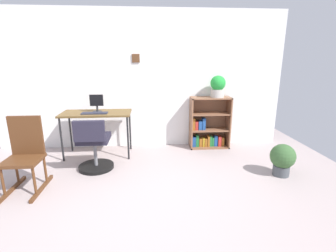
{
  "coord_description": "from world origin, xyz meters",
  "views": [
    {
      "loc": [
        0.16,
        -2.38,
        1.6
      ],
      "look_at": [
        0.43,
        1.27,
        0.6
      ],
      "focal_mm": 26.29,
      "sensor_mm": 36.0,
      "label": 1
    }
  ],
  "objects_px": {
    "rocking_chair": "(25,154)",
    "potted_plant_floor": "(283,158)",
    "potted_plant_on_shelf": "(218,86)",
    "bookshelf_low": "(208,125)",
    "monitor": "(97,103)",
    "keyboard": "(95,113)",
    "office_chair": "(94,148)",
    "desk": "(96,116)"
  },
  "relations": [
    {
      "from": "keyboard",
      "to": "potted_plant_floor",
      "type": "height_order",
      "value": "keyboard"
    },
    {
      "from": "monitor",
      "to": "rocking_chair",
      "type": "relative_size",
      "value": 0.31
    },
    {
      "from": "monitor",
      "to": "office_chair",
      "type": "height_order",
      "value": "monitor"
    },
    {
      "from": "potted_plant_floor",
      "to": "rocking_chair",
      "type": "bearing_deg",
      "value": -178.59
    },
    {
      "from": "office_chair",
      "to": "bookshelf_low",
      "type": "height_order",
      "value": "bookshelf_low"
    },
    {
      "from": "office_chair",
      "to": "potted_plant_floor",
      "type": "relative_size",
      "value": 1.75
    },
    {
      "from": "monitor",
      "to": "office_chair",
      "type": "bearing_deg",
      "value": -85.65
    },
    {
      "from": "keyboard",
      "to": "bookshelf_low",
      "type": "distance_m",
      "value": 2.03
    },
    {
      "from": "monitor",
      "to": "potted_plant_floor",
      "type": "distance_m",
      "value": 2.98
    },
    {
      "from": "potted_plant_floor",
      "to": "bookshelf_low",
      "type": "bearing_deg",
      "value": 121.45
    },
    {
      "from": "desk",
      "to": "bookshelf_low",
      "type": "distance_m",
      "value": 2.0
    },
    {
      "from": "rocking_chair",
      "to": "keyboard",
      "type": "bearing_deg",
      "value": 55.16
    },
    {
      "from": "office_chair",
      "to": "bookshelf_low",
      "type": "distance_m",
      "value": 2.1
    },
    {
      "from": "potted_plant_on_shelf",
      "to": "potted_plant_floor",
      "type": "xyz_separation_m",
      "value": [
        0.64,
        -1.21,
        -0.88
      ]
    },
    {
      "from": "keyboard",
      "to": "rocking_chair",
      "type": "relative_size",
      "value": 0.44
    },
    {
      "from": "bookshelf_low",
      "to": "potted_plant_floor",
      "type": "xyz_separation_m",
      "value": [
        0.77,
        -1.26,
        -0.16
      ]
    },
    {
      "from": "keyboard",
      "to": "potted_plant_on_shelf",
      "type": "xyz_separation_m",
      "value": [
        2.09,
        0.32,
        0.38
      ]
    },
    {
      "from": "monitor",
      "to": "potted_plant_on_shelf",
      "type": "distance_m",
      "value": 2.1
    },
    {
      "from": "desk",
      "to": "bookshelf_low",
      "type": "bearing_deg",
      "value": 8.0
    },
    {
      "from": "bookshelf_low",
      "to": "potted_plant_floor",
      "type": "height_order",
      "value": "bookshelf_low"
    },
    {
      "from": "potted_plant_on_shelf",
      "to": "bookshelf_low",
      "type": "bearing_deg",
      "value": 157.97
    },
    {
      "from": "rocking_chair",
      "to": "office_chair",
      "type": "bearing_deg",
      "value": 31.92
    },
    {
      "from": "keyboard",
      "to": "bookshelf_low",
      "type": "height_order",
      "value": "bookshelf_low"
    },
    {
      "from": "desk",
      "to": "rocking_chair",
      "type": "xyz_separation_m",
      "value": [
        -0.68,
        -1.07,
        -0.22
      ]
    },
    {
      "from": "bookshelf_low",
      "to": "potted_plant_floor",
      "type": "bearing_deg",
      "value": -58.55
    },
    {
      "from": "keyboard",
      "to": "desk",
      "type": "bearing_deg",
      "value": 87.58
    },
    {
      "from": "potted_plant_floor",
      "to": "keyboard",
      "type": "bearing_deg",
      "value": 162.09
    },
    {
      "from": "office_chair",
      "to": "rocking_chair",
      "type": "distance_m",
      "value": 0.88
    },
    {
      "from": "rocking_chair",
      "to": "potted_plant_floor",
      "type": "height_order",
      "value": "rocking_chair"
    },
    {
      "from": "keyboard",
      "to": "potted_plant_floor",
      "type": "distance_m",
      "value": 2.92
    },
    {
      "from": "potted_plant_on_shelf",
      "to": "rocking_chair",
      "type": "bearing_deg",
      "value": -155.0
    },
    {
      "from": "potted_plant_floor",
      "to": "monitor",
      "type": "bearing_deg",
      "value": 159.42
    },
    {
      "from": "potted_plant_floor",
      "to": "potted_plant_on_shelf",
      "type": "bearing_deg",
      "value": 117.94
    },
    {
      "from": "keyboard",
      "to": "rocking_chair",
      "type": "xyz_separation_m",
      "value": [
        -0.67,
        -0.97,
        -0.29
      ]
    },
    {
      "from": "monitor",
      "to": "potted_plant_floor",
      "type": "xyz_separation_m",
      "value": [
        2.72,
        -1.02,
        -0.64
      ]
    },
    {
      "from": "rocking_chair",
      "to": "desk",
      "type": "bearing_deg",
      "value": 57.61
    },
    {
      "from": "bookshelf_low",
      "to": "potted_plant_on_shelf",
      "type": "distance_m",
      "value": 0.74
    },
    {
      "from": "office_chair",
      "to": "rocking_chair",
      "type": "relative_size",
      "value": 0.87
    },
    {
      "from": "office_chair",
      "to": "potted_plant_floor",
      "type": "bearing_deg",
      "value": -8.02
    },
    {
      "from": "keyboard",
      "to": "bookshelf_low",
      "type": "xyz_separation_m",
      "value": [
        1.96,
        0.38,
        -0.34
      ]
    },
    {
      "from": "office_chair",
      "to": "potted_plant_floor",
      "type": "distance_m",
      "value": 2.7
    },
    {
      "from": "rocking_chair",
      "to": "potted_plant_floor",
      "type": "distance_m",
      "value": 3.42
    }
  ]
}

